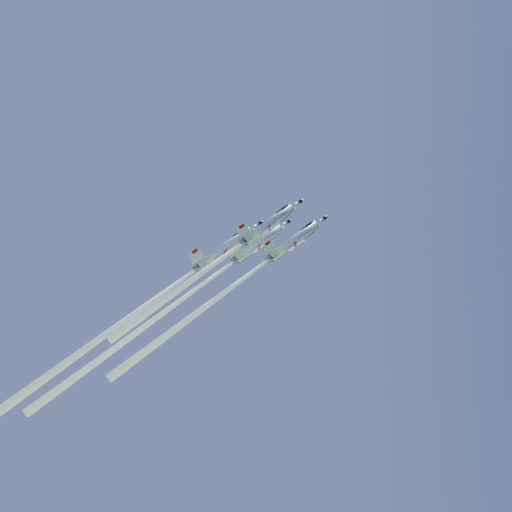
# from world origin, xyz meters

# --- Properties ---
(jet_lead) EXTENTS (37.08, 17.63, 35.82)m
(jet_lead) POSITION_xyz_m (-4.91, -0.33, 98.22)
(jet_lead) COLOR silver
(jet_left) EXTENTS (44.28, 22.43, 43.43)m
(jet_left) POSITION_xyz_m (-16.41, 3.14, 95.67)
(jet_left) COLOR silver
(jet_right) EXTENTS (31.12, 14.10, 29.71)m
(jet_right) POSITION_xyz_m (-6.54, -8.24, 101.45)
(jet_right) COLOR silver
(jet_slot) EXTENTS (43.94, 21.67, 42.81)m
(jet_slot) POSITION_xyz_m (-21.48, -4.15, 93.44)
(jet_slot) COLOR silver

